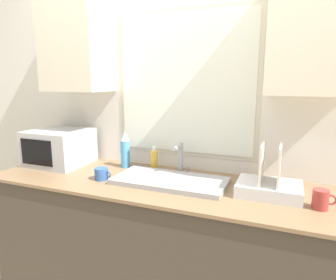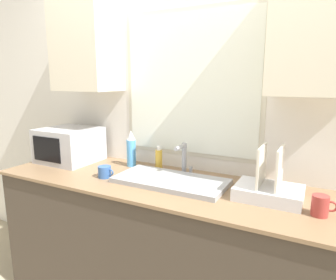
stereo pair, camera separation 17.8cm
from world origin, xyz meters
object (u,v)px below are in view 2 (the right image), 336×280
faucet (184,157)px  mug_near_sink (105,172)px  dish_rack (269,189)px  soap_bottle (159,159)px  spray_bottle (131,149)px  microwave (69,145)px

faucet → mug_near_sink: faucet is taller
dish_rack → soap_bottle: dish_rack is taller
soap_bottle → mug_near_sink: size_ratio=1.49×
mug_near_sink → soap_bottle: bearing=55.0°
soap_bottle → spray_bottle: bearing=-175.1°
microwave → spray_bottle: (0.51, 0.11, -0.00)m
faucet → mug_near_sink: 0.53m
soap_bottle → dish_rack: bearing=-13.9°
spray_bottle → mug_near_sink: size_ratio=2.33×
faucet → dish_rack: (0.58, -0.16, -0.07)m
microwave → mug_near_sink: size_ratio=3.62×
dish_rack → mug_near_sink: (-1.02, -0.13, -0.02)m
spray_bottle → soap_bottle: size_ratio=1.56×
dish_rack → spray_bottle: 1.03m
dish_rack → soap_bottle: bearing=166.1°
microwave → spray_bottle: 0.52m
faucet → spray_bottle: size_ratio=0.81×
dish_rack → faucet: bearing=164.5°
spray_bottle → mug_near_sink: spray_bottle is taller
faucet → soap_bottle: bearing=170.6°
dish_rack → spray_bottle: (-1.01, 0.18, 0.07)m
microwave → mug_near_sink: bearing=-20.9°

